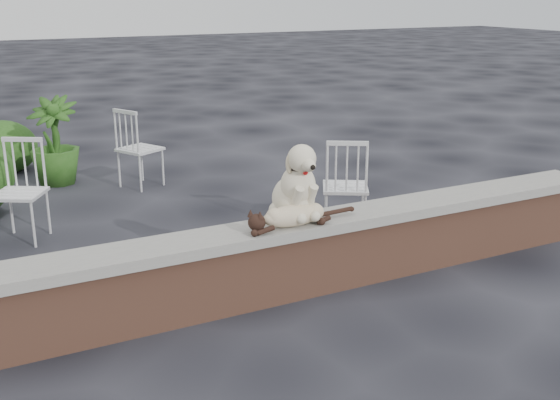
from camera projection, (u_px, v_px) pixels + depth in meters
name	position (u px, v px, depth m)	size (l,w,h in m)	color
ground	(280.00, 296.00, 5.17)	(60.00, 60.00, 0.00)	black
brick_wall	(280.00, 266.00, 5.10)	(6.00, 0.30, 0.50)	brown
capstone	(280.00, 230.00, 5.01)	(6.20, 0.40, 0.08)	slate
dog	(293.00, 180.00, 5.04)	(0.40, 0.53, 0.61)	beige
cat	(293.00, 214.00, 4.94)	(1.09, 0.26, 0.19)	tan
chair_b	(19.00, 192.00, 6.19)	(0.56, 0.56, 0.94)	silver
chair_c	(345.00, 185.00, 6.39)	(0.56, 0.56, 0.94)	silver
chair_e	(140.00, 148.00, 7.92)	(0.56, 0.56, 0.94)	silver
potted_plant_b	(54.00, 141.00, 8.02)	(0.59, 0.59, 1.05)	#204915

